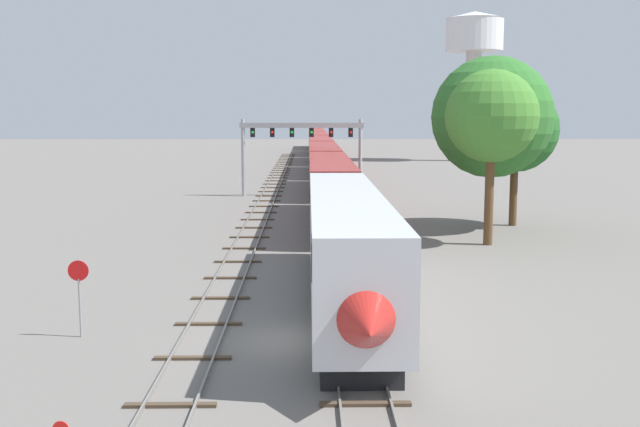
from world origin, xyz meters
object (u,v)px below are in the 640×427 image
(signal_gantry, at_px, (302,139))
(water_tower, at_px, (474,44))
(trackside_tree_mid, at_px, (492,117))
(trackside_tree_right, at_px, (492,117))
(trackside_tree_left, at_px, (516,130))
(passenger_train, at_px, (320,154))
(stop_sign, at_px, (79,287))

(signal_gantry, relative_size, water_tower, 0.49)
(trackside_tree_mid, relative_size, trackside_tree_right, 0.90)
(trackside_tree_right, bearing_deg, trackside_tree_mid, -104.20)
(trackside_tree_left, height_order, trackside_tree_mid, trackside_tree_mid)
(water_tower, height_order, trackside_tree_right, water_tower)
(trackside_tree_right, bearing_deg, passenger_train, 102.95)
(passenger_train, xyz_separation_m, signal_gantry, (-2.25, -27.71, 2.97))
(signal_gantry, relative_size, trackside_tree_mid, 1.12)
(stop_sign, height_order, trackside_tree_left, trackside_tree_left)
(stop_sign, height_order, trackside_tree_mid, trackside_tree_mid)
(trackside_tree_right, bearing_deg, signal_gantry, 122.73)
(passenger_train, distance_m, trackside_tree_left, 49.00)
(passenger_train, relative_size, stop_sign, 55.66)
(water_tower, distance_m, trackside_tree_mid, 81.94)
(water_tower, distance_m, trackside_tree_left, 73.81)
(stop_sign, distance_m, trackside_tree_right, 33.22)
(passenger_train, xyz_separation_m, trackside_tree_left, (13.33, -46.95, 4.34))
(water_tower, bearing_deg, trackside_tree_left, -100.08)
(trackside_tree_mid, bearing_deg, trackside_tree_left, 64.56)
(signal_gantry, height_order, trackside_tree_left, trackside_tree_left)
(signal_gantry, xyz_separation_m, trackside_tree_mid, (11.86, -27.06, 2.35))
(passenger_train, xyz_separation_m, trackside_tree_mid, (9.61, -54.77, 5.33))
(stop_sign, xyz_separation_m, trackside_tree_mid, (19.61, 18.72, 6.07))
(trackside_tree_right, bearing_deg, stop_sign, -130.39)
(trackside_tree_left, bearing_deg, trackside_tree_mid, -115.44)
(water_tower, relative_size, stop_sign, 8.59)
(signal_gantry, height_order, water_tower, water_tower)
(passenger_train, relative_size, water_tower, 6.48)
(signal_gantry, xyz_separation_m, trackside_tree_right, (13.43, -20.89, 2.28))
(passenger_train, relative_size, trackside_tree_mid, 14.78)
(water_tower, relative_size, trackside_tree_mid, 2.28)
(trackside_tree_right, bearing_deg, water_tower, 78.51)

